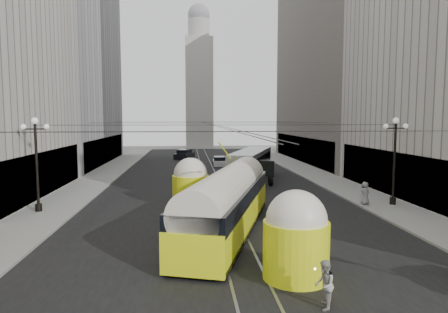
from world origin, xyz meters
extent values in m
cube|color=black|center=(0.00, 32.50, 0.00)|extent=(20.00, 85.00, 0.02)
cube|color=gray|center=(-12.00, 36.00, 0.07)|extent=(4.00, 72.00, 0.15)
cube|color=gray|center=(12.00, 36.00, 0.07)|extent=(4.00, 72.00, 0.15)
cube|color=gray|center=(-0.75, 32.50, 0.00)|extent=(0.12, 85.00, 0.04)
cube|color=gray|center=(0.75, 32.50, 0.00)|extent=(0.12, 85.00, 0.04)
cube|color=black|center=(-14.05, 24.00, 2.00)|extent=(0.10, 18.00, 3.60)
cube|color=#999999|center=(-20.00, 48.00, 14.00)|extent=(12.00, 28.00, 28.00)
cube|color=black|center=(-14.05, 48.00, 2.00)|extent=(0.10, 25.20, 3.60)
cube|color=black|center=(14.05, 22.00, 2.00)|extent=(0.10, 18.00, 3.60)
cube|color=#514C47|center=(20.00, 48.00, 16.00)|extent=(12.00, 32.00, 32.00)
cube|color=black|center=(14.05, 48.00, 2.00)|extent=(0.10, 28.80, 3.60)
cube|color=#B2AFA8|center=(0.00, 80.00, 12.00)|extent=(6.00, 6.00, 24.00)
cylinder|color=#B2AFA8|center=(0.00, 80.00, 26.00)|extent=(4.80, 4.80, 4.00)
sphere|color=gray|center=(0.00, 80.00, 28.96)|extent=(4.80, 4.80, 4.80)
cylinder|color=black|center=(-12.60, 18.00, 3.15)|extent=(0.18, 0.18, 6.00)
cylinder|color=black|center=(-12.60, 18.00, 0.40)|extent=(0.44, 0.44, 0.50)
cylinder|color=black|center=(-12.60, 18.00, 5.75)|extent=(1.60, 0.08, 0.08)
sphere|color=white|center=(-12.60, 18.00, 6.30)|extent=(0.44, 0.44, 0.44)
sphere|color=white|center=(-13.35, 18.00, 5.90)|extent=(0.36, 0.36, 0.36)
sphere|color=white|center=(-11.85, 18.00, 5.90)|extent=(0.36, 0.36, 0.36)
cylinder|color=black|center=(12.60, 18.00, 3.15)|extent=(0.18, 0.18, 6.00)
cylinder|color=black|center=(12.60, 18.00, 0.40)|extent=(0.44, 0.44, 0.50)
cylinder|color=black|center=(12.60, 18.00, 5.75)|extent=(1.60, 0.08, 0.08)
sphere|color=white|center=(12.60, 18.00, 6.30)|extent=(0.44, 0.44, 0.44)
sphere|color=white|center=(11.85, 18.00, 5.90)|extent=(0.36, 0.36, 0.36)
sphere|color=white|center=(13.35, 18.00, 5.90)|extent=(0.36, 0.36, 0.36)
cylinder|color=black|center=(0.00, 4.00, 6.00)|extent=(25.00, 0.03, 0.03)
cylinder|color=black|center=(0.00, 18.00, 6.00)|extent=(25.00, 0.03, 0.03)
cylinder|color=black|center=(0.00, 32.00, 6.00)|extent=(25.00, 0.03, 0.03)
cylinder|color=black|center=(0.00, 46.00, 6.00)|extent=(25.00, 0.03, 0.03)
cylinder|color=black|center=(0.00, 36.00, 5.80)|extent=(0.03, 72.00, 0.03)
cylinder|color=black|center=(0.40, 36.00, 5.80)|extent=(0.03, 72.00, 0.03)
cube|color=#E8F415|center=(-0.17, 12.29, 1.07)|extent=(6.76, 14.45, 1.74)
cube|color=black|center=(-0.17, 12.29, 0.26)|extent=(6.63, 14.04, 0.31)
cube|color=black|center=(-0.17, 12.29, 2.20)|extent=(6.72, 14.25, 0.87)
cylinder|color=silver|center=(-0.17, 12.29, 2.50)|extent=(6.40, 14.15, 2.35)
cylinder|color=#E8F415|center=(1.91, 5.55, 1.17)|extent=(2.66, 2.66, 2.35)
sphere|color=silver|center=(1.91, 5.55, 2.40)|extent=(2.45, 2.45, 2.45)
cylinder|color=#E8F415|center=(-2.25, 19.02, 1.17)|extent=(2.66, 2.66, 2.35)
sphere|color=silver|center=(-2.25, 19.02, 2.40)|extent=(2.45, 2.45, 2.45)
sphere|color=#FFF2BF|center=(2.25, 4.45, 0.87)|extent=(0.36, 0.36, 0.36)
cube|color=#B5B8BB|center=(4.18, 31.73, 1.58)|extent=(6.40, 12.36, 3.05)
cube|color=black|center=(4.18, 31.73, 2.08)|extent=(6.28, 11.97, 1.12)
cube|color=black|center=(4.18, 25.68, 1.93)|extent=(2.24, 0.86, 1.42)
cylinder|color=black|center=(2.91, 27.64, 0.51)|extent=(0.30, 1.02, 1.02)
cylinder|color=black|center=(5.46, 27.64, 0.51)|extent=(0.30, 1.02, 1.02)
cylinder|color=black|center=(2.91, 35.82, 0.51)|extent=(0.30, 1.02, 1.02)
cylinder|color=black|center=(5.46, 35.82, 0.51)|extent=(0.30, 1.02, 1.02)
cube|color=silver|center=(1.77, 44.27, 0.43)|extent=(1.71, 4.09, 0.72)
cube|color=black|center=(1.77, 44.27, 0.95)|extent=(1.50, 2.25, 0.68)
cylinder|color=black|center=(1.01, 42.88, 0.29)|extent=(0.22, 0.58, 0.58)
cylinder|color=black|center=(2.52, 42.88, 0.29)|extent=(0.22, 0.58, 0.58)
cylinder|color=black|center=(1.01, 45.65, 0.29)|extent=(0.22, 0.58, 0.58)
cylinder|color=black|center=(2.52, 45.65, 0.29)|extent=(0.22, 0.58, 0.58)
cube|color=black|center=(-3.10, 54.61, 0.50)|extent=(3.45, 5.12, 0.84)
cube|color=black|center=(-3.10, 54.61, 1.10)|extent=(2.50, 3.04, 0.79)
cylinder|color=black|center=(-3.97, 53.00, 0.34)|extent=(0.22, 0.67, 0.67)
cylinder|color=black|center=(-2.22, 53.00, 0.34)|extent=(0.22, 0.67, 0.67)
cylinder|color=black|center=(-3.97, 56.22, 0.34)|extent=(0.22, 0.67, 0.67)
cylinder|color=black|center=(-2.22, 56.22, 0.34)|extent=(0.22, 0.67, 0.67)
imported|color=#A6A59B|center=(2.19, 2.94, 0.84)|extent=(0.86, 0.97, 1.68)
imported|color=gray|center=(10.50, 18.10, 0.99)|extent=(0.94, 0.74, 1.68)
camera|label=1|loc=(-2.33, -9.74, 6.45)|focal=32.00mm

